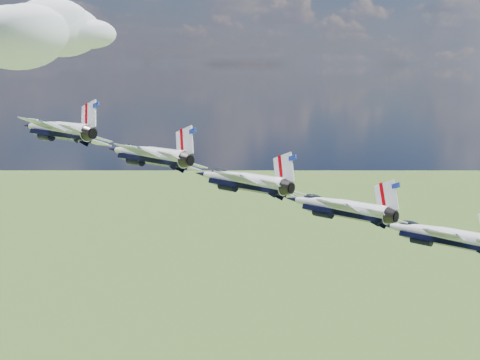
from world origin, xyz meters
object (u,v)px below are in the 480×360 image
jet_2 (240,180)px  jet_3 (337,207)px  jet_4 (437,234)px  jet_1 (146,154)px  jet_0 (56,129)px

jet_2 → jet_3: jet_2 is taller
jet_3 → jet_4: 12.13m
jet_1 → jet_4: bearing=-56.0°
jet_2 → jet_3: (9.54, -6.88, -2.93)m
jet_2 → jet_4: 24.26m
jet_4 → jet_0: bearing=124.0°
jet_1 → jet_4: (28.63, -20.65, -8.80)m
jet_0 → jet_2: 24.26m
jet_0 → jet_3: 36.39m
jet_0 → jet_2: (19.09, -13.77, -5.86)m
jet_3 → jet_4: bearing=-56.0°
jet_2 → jet_4: jet_2 is taller
jet_0 → jet_4: size_ratio=1.00×
jet_0 → jet_3: bearing=-56.0°
jet_3 → jet_4: jet_3 is taller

